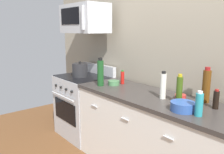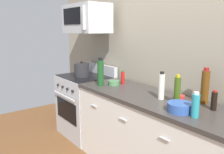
{
  "view_description": "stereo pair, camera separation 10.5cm",
  "coord_description": "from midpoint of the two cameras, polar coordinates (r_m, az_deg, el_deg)",
  "views": [
    {
      "loc": [
        1.31,
        -1.81,
        1.6
      ],
      "look_at": [
        -0.79,
        -0.05,
        1.03
      ],
      "focal_mm": 36.74,
      "sensor_mm": 36.0,
      "label": 1
    },
    {
      "loc": [
        1.37,
        -1.72,
        1.6
      ],
      "look_at": [
        -0.79,
        -0.05,
        1.03
      ],
      "focal_mm": 36.74,
      "sensor_mm": 36.0,
      "label": 2
    }
  ],
  "objects": [
    {
      "name": "back_wall",
      "position": [
        2.57,
        18.45,
        5.52
      ],
      "size": [
        5.38,
        0.1,
        2.7
      ],
      "primitive_type": "cube",
      "color": "#9E937F",
      "rests_on": "ground_plane"
    },
    {
      "name": "microwave",
      "position": [
        3.39,
        -7.79,
        14.17
      ],
      "size": [
        0.74,
        0.44,
        0.4
      ],
      "color": "#B7BABF"
    },
    {
      "name": "bottle_hot_sauce_red",
      "position": [
        2.91,
        1.58,
        -0.1
      ],
      "size": [
        0.05,
        0.05,
        0.18
      ],
      "color": "#B21914",
      "rests_on": "countertop_slab"
    },
    {
      "name": "counter_unit",
      "position": [
        2.49,
        11.87,
        -15.79
      ],
      "size": [
        2.29,
        0.66,
        0.92
      ],
      "color": "silver",
      "rests_on": "ground_plane"
    },
    {
      "name": "bottle_vinegar_white",
      "position": [
        2.33,
        11.34,
        -2.14
      ],
      "size": [
        0.06,
        0.06,
        0.28
      ],
      "color": "silver",
      "rests_on": "countertop_slab"
    },
    {
      "name": "bottle_wine_green",
      "position": [
        2.81,
        -3.96,
        1.1
      ],
      "size": [
        0.08,
        0.08,
        0.35
      ],
      "color": "#19471E",
      "rests_on": "countertop_slab"
    },
    {
      "name": "range_oven",
      "position": [
        3.55,
        -7.83,
        -6.96
      ],
      "size": [
        0.76,
        0.69,
        1.07
      ],
      "color": "#B7BABF",
      "rests_on": "ground_plane"
    },
    {
      "name": "bowl_red_small",
      "position": [
        2.38,
        15.46,
        -4.73
      ],
      "size": [
        0.11,
        0.11,
        0.05
      ],
      "color": "#B72D28",
      "rests_on": "countertop_slab"
    },
    {
      "name": "bottle_dish_soap",
      "position": [
        1.95,
        19.42,
        -6.42
      ],
      "size": [
        0.06,
        0.06,
        0.21
      ],
      "color": "teal",
      "rests_on": "countertop_slab"
    },
    {
      "name": "bowl_green_glaze",
      "position": [
        2.86,
        -0.67,
        -1.42
      ],
      "size": [
        0.14,
        0.14,
        0.06
      ],
      "color": "#477A4C",
      "rests_on": "countertop_slab"
    },
    {
      "name": "bottle_soy_sauce_dark",
      "position": [
        2.18,
        23.22,
        -5.18
      ],
      "size": [
        0.05,
        0.05,
        0.18
      ],
      "color": "black",
      "rests_on": "countertop_slab"
    },
    {
      "name": "bottle_wine_amber",
      "position": [
        2.32,
        21.21,
        -2.04
      ],
      "size": [
        0.07,
        0.07,
        0.34
      ],
      "color": "#59330F",
      "rests_on": "countertop_slab"
    },
    {
      "name": "bottle_olive_oil",
      "position": [
        2.21,
        15.13,
        -3.03
      ],
      "size": [
        0.06,
        0.06,
        0.28
      ],
      "color": "#385114",
      "rests_on": "countertop_slab"
    },
    {
      "name": "stockpot",
      "position": [
        3.39,
        -8.85,
        1.74
      ],
      "size": [
        0.22,
        0.22,
        0.23
      ],
      "color": "#262628",
      "rests_on": "range_oven"
    },
    {
      "name": "bowl_blue_mixing",
      "position": [
        2.05,
        15.8,
        -6.99
      ],
      "size": [
        0.21,
        0.21,
        0.08
      ],
      "color": "#2D519E",
      "rests_on": "countertop_slab"
    }
  ]
}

